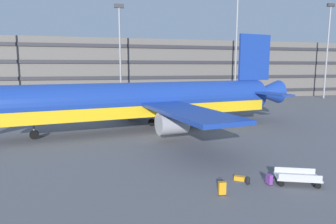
{
  "coord_description": "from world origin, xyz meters",
  "views": [
    {
      "loc": [
        -6.69,
        -29.05,
        7.11
      ],
      "look_at": [
        -0.09,
        -2.73,
        3.0
      ],
      "focal_mm": 31.43,
      "sensor_mm": 36.0,
      "label": 1
    }
  ],
  "objects_px": {
    "suitcase_navy": "(222,188)",
    "backpack_purple": "(248,181)",
    "airliner": "(150,101)",
    "suitcase_black": "(269,179)",
    "baggage_cart": "(297,177)",
    "suitcase_silver": "(240,178)"
  },
  "relations": [
    {
      "from": "suitcase_navy",
      "to": "backpack_purple",
      "type": "xyz_separation_m",
      "value": [
        2.14,
        0.98,
        -0.17
      ]
    },
    {
      "from": "airliner",
      "to": "backpack_purple",
      "type": "xyz_separation_m",
      "value": [
        2.78,
        -17.6,
        -3.05
      ]
    },
    {
      "from": "airliner",
      "to": "suitcase_navy",
      "type": "distance_m",
      "value": 18.81
    },
    {
      "from": "suitcase_black",
      "to": "baggage_cart",
      "type": "bearing_deg",
      "value": -9.98
    },
    {
      "from": "airliner",
      "to": "suitcase_black",
      "type": "distance_m",
      "value": 18.61
    },
    {
      "from": "backpack_purple",
      "to": "suitcase_silver",
      "type": "bearing_deg",
      "value": 98.17
    },
    {
      "from": "baggage_cart",
      "to": "backpack_purple",
      "type": "bearing_deg",
      "value": 168.33
    },
    {
      "from": "baggage_cart",
      "to": "suitcase_navy",
      "type": "bearing_deg",
      "value": -176.07
    },
    {
      "from": "suitcase_black",
      "to": "baggage_cart",
      "type": "relative_size",
      "value": 0.24
    },
    {
      "from": "suitcase_silver",
      "to": "suitcase_black",
      "type": "bearing_deg",
      "value": -38.34
    },
    {
      "from": "airliner",
      "to": "baggage_cart",
      "type": "distance_m",
      "value": 19.34
    },
    {
      "from": "airliner",
      "to": "suitcase_black",
      "type": "xyz_separation_m",
      "value": [
        4.06,
        -17.92,
        -2.94
      ]
    },
    {
      "from": "backpack_purple",
      "to": "baggage_cart",
      "type": "height_order",
      "value": "baggage_cart"
    },
    {
      "from": "suitcase_black",
      "to": "backpack_purple",
      "type": "bearing_deg",
      "value": 166.05
    },
    {
      "from": "suitcase_black",
      "to": "suitcase_navy",
      "type": "relative_size",
      "value": 0.85
    },
    {
      "from": "suitcase_navy",
      "to": "backpack_purple",
      "type": "height_order",
      "value": "suitcase_navy"
    },
    {
      "from": "airliner",
      "to": "suitcase_silver",
      "type": "bearing_deg",
      "value": -80.98
    },
    {
      "from": "suitcase_silver",
      "to": "backpack_purple",
      "type": "height_order",
      "value": "backpack_purple"
    },
    {
      "from": "airliner",
      "to": "suitcase_navy",
      "type": "relative_size",
      "value": 41.15
    },
    {
      "from": "suitcase_black",
      "to": "backpack_purple",
      "type": "distance_m",
      "value": 1.32
    },
    {
      "from": "airliner",
      "to": "backpack_purple",
      "type": "height_order",
      "value": "airliner"
    },
    {
      "from": "suitcase_black",
      "to": "suitcase_navy",
      "type": "distance_m",
      "value": 3.48
    }
  ]
}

